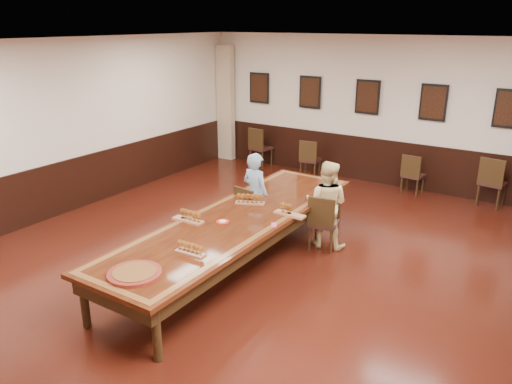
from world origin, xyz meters
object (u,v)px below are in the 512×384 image
Objects in this scene: spare_chair_a at (261,147)px; spare_chair_d at (493,181)px; spare_chair_c at (413,174)px; chair_woman at (324,221)px; person_woman at (326,204)px; person_man at (256,195)px; carved_platter at (135,273)px; spare_chair_b at (310,158)px; conference_table at (237,226)px; chair_man at (252,211)px.

spare_chair_d reaches higher than spare_chair_a.
chair_woman is at bearing 88.30° from spare_chair_c.
spare_chair_d is 0.70× the size of person_woman.
person_man is (2.22, -3.65, 0.23)m from spare_chair_a.
spare_chair_c is 6.81m from carved_platter.
spare_chair_d is at bearing 176.31° from spare_chair_b.
carved_platter is (0.03, -2.06, 0.16)m from conference_table.
person_woman is at bearing 76.95° from carved_platter.
spare_chair_c is 0.17× the size of conference_table.
conference_table is 2.07m from carved_platter.
spare_chair_d is 1.31× the size of carved_platter.
spare_chair_d is 7.37m from carved_platter.
person_man is (-1.60, -3.59, 0.29)m from spare_chair_c.
person_man is (0.02, 0.09, 0.27)m from chair_man.
chair_man is 0.92× the size of spare_chair_a.
person_woman is (-0.42, -3.33, 0.28)m from spare_chair_c.
chair_woman reaches higher than conference_table.
chair_man is 0.29m from person_man.
chair_woman is at bearing -158.30° from chair_man.
spare_chair_b is 4.66m from conference_table.
spare_chair_a reaches higher than carved_platter.
carved_platter reaches higher than conference_table.
spare_chair_d is at bearing -169.35° from spare_chair_c.
chair_man is 1.24m from chair_woman.
person_woman is at bearing 58.20° from conference_table.
spare_chair_c is at bearing 14.06° from spare_chair_d.
spare_chair_a reaches higher than spare_chair_b.
person_man reaches higher than spare_chair_c.
spare_chair_c is 1.52m from spare_chair_d.
spare_chair_c is at bearing -106.69° from person_woman.
conference_table is at bearing 121.98° from chair_man.
conference_table is at bearing 119.37° from person_man.
spare_chair_d is (1.92, 3.58, 0.04)m from chair_woman.
spare_chair_a reaches higher than chair_man.
person_man reaches higher than spare_chair_a.
spare_chair_a is at bearing -55.12° from chair_woman.
spare_chair_b is 0.63× the size of person_woman.
person_woman reaches higher than spare_chair_c.
spare_chair_c is 4.80m from conference_table.
chair_woman is at bearing 112.74° from spare_chair_b.
conference_table is at bearing 48.71° from person_woman.
spare_chair_d is at bearing 68.40° from carved_platter.
spare_chair_b reaches higher than conference_table.
spare_chair_d is at bearing -173.39° from spare_chair_a.
spare_chair_a reaches higher than spare_chair_c.
chair_woman is (1.21, 0.25, 0.00)m from chair_man.
person_man is 1.90× the size of carved_platter.
chair_man is 1.27m from person_woman.
chair_woman reaches higher than spare_chair_b.
person_woman is at bearing -90.00° from chair_woman.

